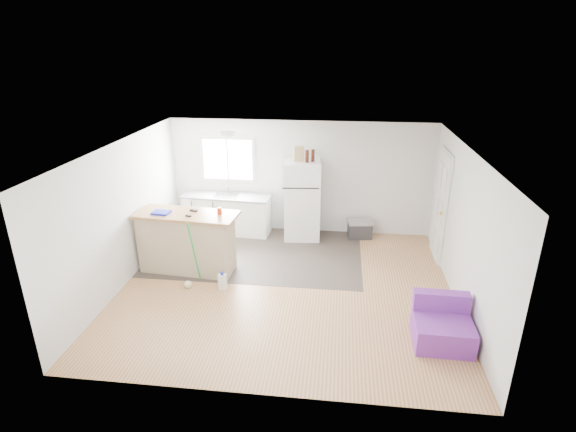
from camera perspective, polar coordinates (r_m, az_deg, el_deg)
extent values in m
cube|color=#97693F|center=(7.72, -0.25, -9.05)|extent=(5.50, 5.00, 0.01)
cube|color=white|center=(6.82, -0.28, 8.65)|extent=(5.50, 5.00, 0.01)
cube|color=silver|center=(9.53, 1.58, 4.91)|extent=(5.50, 0.01, 2.40)
cube|color=silver|center=(4.98, -3.85, -11.57)|extent=(5.50, 0.01, 2.40)
cube|color=silver|center=(7.97, -20.28, 0.19)|extent=(0.01, 5.00, 2.40)
cube|color=silver|center=(7.39, 21.42, -1.63)|extent=(0.01, 5.00, 2.40)
cube|color=#38302A|center=(8.90, -3.92, -4.65)|extent=(4.05, 2.50, 0.00)
cube|color=white|center=(9.68, -7.65, 7.14)|extent=(1.18, 0.04, 0.98)
cube|color=white|center=(9.66, -7.68, 7.11)|extent=(1.05, 0.01, 0.85)
cube|color=white|center=(9.66, -7.69, 7.11)|extent=(0.03, 0.02, 0.85)
cube|color=white|center=(8.85, 18.78, 1.17)|extent=(0.05, 0.82, 2.03)
cube|color=white|center=(8.85, 18.85, 1.20)|extent=(0.03, 0.92, 2.10)
sphere|color=gold|center=(8.56, 18.88, 0.36)|extent=(0.07, 0.07, 0.07)
cylinder|color=white|center=(8.20, -7.72, 10.36)|extent=(0.30, 0.30, 0.07)
cube|color=white|center=(9.77, -7.70, 0.19)|extent=(1.86, 0.68, 0.80)
cube|color=slate|center=(9.63, -7.83, 2.52)|extent=(1.92, 0.72, 0.04)
cube|color=silver|center=(9.60, -7.87, 2.46)|extent=(0.53, 0.42, 0.05)
cube|color=#C6AF8F|center=(8.23, -12.68, -3.38)|extent=(1.68, 0.72, 1.05)
cube|color=#BD7B51|center=(8.01, -12.79, 0.18)|extent=(1.84, 0.83, 0.05)
cube|color=white|center=(9.30, 1.80, 2.06)|extent=(0.79, 0.75, 1.65)
cube|color=black|center=(8.85, 1.62, 3.54)|extent=(0.73, 0.08, 0.02)
cube|color=silver|center=(8.82, -0.26, 4.93)|extent=(0.03, 0.02, 0.30)
cube|color=silver|center=(9.05, -0.25, 0.51)|extent=(0.03, 0.02, 0.58)
cube|color=#2A2A2D|center=(9.62, 9.11, -1.79)|extent=(0.52, 0.38, 0.32)
cube|color=gray|center=(9.54, 9.17, -0.72)|extent=(0.55, 0.41, 0.06)
cube|color=purple|center=(6.70, 18.99, -13.68)|extent=(0.79, 0.74, 0.36)
cube|color=purple|center=(6.76, 18.88, -10.15)|extent=(0.77, 0.20, 0.27)
cube|color=white|center=(7.69, -8.32, -8.25)|extent=(0.15, 0.12, 0.26)
cylinder|color=#1825AC|center=(7.61, -8.38, -7.23)|extent=(0.06, 0.06, 0.05)
cylinder|color=green|center=(7.66, -11.85, -4.51)|extent=(0.08, 0.32, 1.16)
sphere|color=beige|center=(7.86, -12.59, -8.49)|extent=(0.13, 0.13, 0.13)
cylinder|color=red|center=(7.84, -8.71, 0.66)|extent=(0.10, 0.10, 0.12)
cube|color=#131FB9|center=(8.10, -15.81, 0.43)|extent=(0.32, 0.25, 0.04)
cube|color=black|center=(8.07, -11.91, 0.70)|extent=(0.15, 0.09, 0.03)
cube|color=black|center=(7.84, -12.55, 0.03)|extent=(0.11, 0.07, 0.03)
cube|color=tan|center=(9.01, 1.36, 7.91)|extent=(0.22, 0.15, 0.30)
cylinder|color=#37140A|center=(8.92, 2.44, 7.58)|extent=(0.09, 0.09, 0.25)
cylinder|color=#37140A|center=(8.98, 3.19, 7.67)|extent=(0.09, 0.09, 0.25)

